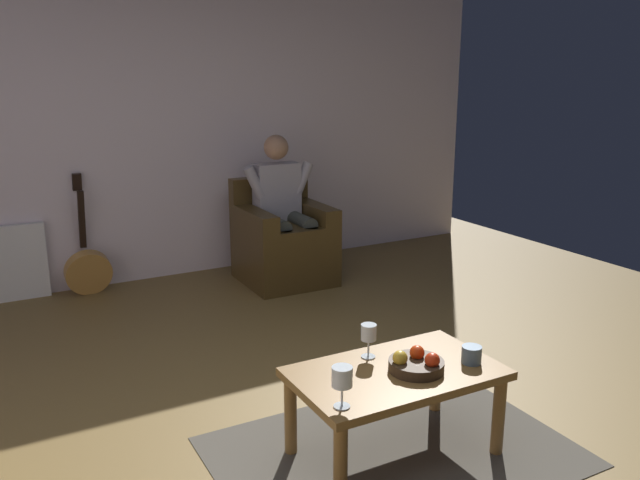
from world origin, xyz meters
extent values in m
plane|color=brown|center=(0.00, 0.00, 0.00)|extent=(7.43, 7.43, 0.00)
cube|color=silver|center=(0.00, -3.13, 1.32)|extent=(6.36, 0.06, 2.63)
cube|color=#4D483E|center=(-0.08, 0.18, 0.00)|extent=(1.68, 1.19, 0.01)
cube|color=#423015|center=(-0.78, -2.45, 0.21)|extent=(0.72, 0.75, 0.42)
cube|color=#423015|center=(-0.78, -2.39, 0.47)|extent=(0.42, 0.63, 0.10)
cube|color=#423015|center=(-1.06, -2.44, 0.54)|extent=(0.16, 0.74, 0.24)
cube|color=#423015|center=(-0.51, -2.45, 0.54)|extent=(0.16, 0.74, 0.24)
cube|color=#423015|center=(-0.79, -2.76, 0.65)|extent=(0.71, 0.13, 0.45)
cube|color=#9D97A1|center=(-0.79, -2.59, 0.77)|extent=(0.39, 0.19, 0.49)
sphere|color=#A87A5B|center=(-0.79, -2.59, 1.15)|extent=(0.21, 0.21, 0.21)
cylinder|color=#3D4039|center=(-0.90, -2.38, 0.53)|extent=(0.14, 0.42, 0.13)
cylinder|color=#3D4039|center=(-0.90, -2.17, 0.26)|extent=(0.12, 0.12, 0.52)
cylinder|color=#9D97A1|center=(-1.01, -2.53, 0.87)|extent=(0.20, 0.09, 0.29)
cylinder|color=#3D4039|center=(-0.67, -2.38, 0.53)|extent=(0.14, 0.42, 0.13)
cylinder|color=#3D4039|center=(-0.66, -2.17, 0.26)|extent=(0.12, 0.12, 0.52)
cylinder|color=#9D97A1|center=(-0.56, -2.54, 0.87)|extent=(0.20, 0.09, 0.29)
cube|color=brown|center=(-0.08, 0.18, 0.41)|extent=(0.97, 0.58, 0.04)
cylinder|color=brown|center=(-0.51, 0.42, 0.20)|extent=(0.06, 0.06, 0.39)
cylinder|color=brown|center=(0.36, 0.41, 0.20)|extent=(0.06, 0.06, 0.39)
cylinder|color=brown|center=(-0.51, -0.05, 0.20)|extent=(0.06, 0.06, 0.39)
cylinder|color=brown|center=(0.35, -0.06, 0.20)|extent=(0.06, 0.06, 0.39)
cylinder|color=#B57E3A|center=(0.76, -2.92, 0.18)|extent=(0.37, 0.17, 0.38)
cylinder|color=black|center=(0.76, -2.87, 0.20)|extent=(0.10, 0.03, 0.10)
cube|color=black|center=(0.76, -3.01, 0.61)|extent=(0.05, 0.13, 0.49)
cube|color=black|center=(0.76, -3.07, 0.91)|extent=(0.07, 0.06, 0.14)
cube|color=white|center=(1.39, -3.06, 0.30)|extent=(0.69, 0.06, 0.61)
cylinder|color=silver|center=(0.32, 0.35, 0.44)|extent=(0.07, 0.07, 0.01)
cylinder|color=silver|center=(0.32, 0.35, 0.48)|extent=(0.01, 0.01, 0.09)
cylinder|color=silver|center=(0.32, 0.35, 0.57)|extent=(0.09, 0.09, 0.08)
cylinder|color=#590C19|center=(0.32, 0.35, 0.55)|extent=(0.08, 0.08, 0.03)
cylinder|color=silver|center=(-0.04, 0.00, 0.44)|extent=(0.07, 0.07, 0.01)
cylinder|color=silver|center=(-0.04, 0.00, 0.48)|extent=(0.01, 0.01, 0.08)
cylinder|color=silver|center=(-0.04, 0.00, 0.56)|extent=(0.08, 0.08, 0.08)
cylinder|color=#590C19|center=(-0.04, 0.00, 0.54)|extent=(0.07, 0.07, 0.03)
cylinder|color=#352518|center=(-0.15, 0.23, 0.46)|extent=(0.26, 0.26, 0.05)
sphere|color=gold|center=(-0.08, 0.21, 0.50)|extent=(0.07, 0.07, 0.07)
sphere|color=red|center=(-0.19, 0.30, 0.50)|extent=(0.07, 0.07, 0.07)
sphere|color=red|center=(-0.18, 0.20, 0.50)|extent=(0.07, 0.07, 0.07)
cylinder|color=slate|center=(-0.43, 0.29, 0.47)|extent=(0.09, 0.09, 0.08)
camera|label=1|loc=(1.59, 2.44, 1.78)|focal=36.83mm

